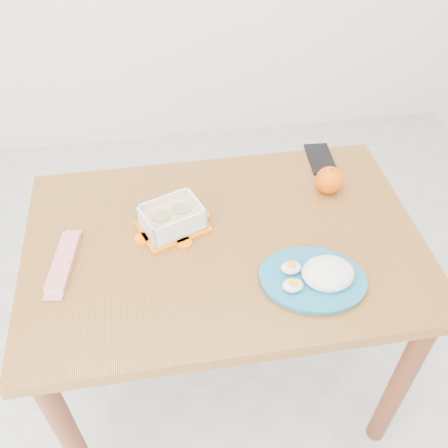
{
  "coord_description": "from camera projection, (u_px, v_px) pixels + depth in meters",
  "views": [
    {
      "loc": [
        0.01,
        -0.8,
        1.75
      ],
      "look_at": [
        0.15,
        0.14,
        0.81
      ],
      "focal_mm": 40.0,
      "sensor_mm": 36.0,
      "label": 1
    }
  ],
  "objects": [
    {
      "name": "ground",
      "position": [
        189.0,
        415.0,
        1.79
      ],
      "size": [
        3.5,
        3.5,
        0.0
      ],
      "primitive_type": "plane",
      "color": "#B7B7B2",
      "rests_on": "ground"
    },
    {
      "name": "smartphone",
      "position": [
        320.0,
        159.0,
        1.63
      ],
      "size": [
        0.09,
        0.16,
        0.01
      ],
      "primitive_type": "cube",
      "rotation": [
        0.0,
        0.0,
        -0.05
      ],
      "color": "black",
      "rests_on": "dining_table"
    },
    {
      "name": "dining_table",
      "position": [
        224.0,
        265.0,
        1.46
      ],
      "size": [
        1.1,
        0.74,
        0.75
      ],
      "rotation": [
        0.0,
        0.0,
        0.01
      ],
      "color": "olive",
      "rests_on": "ground"
    },
    {
      "name": "rice_plate",
      "position": [
        318.0,
        276.0,
        1.26
      ],
      "size": [
        0.33,
        0.33,
        0.07
      ],
      "rotation": [
        0.0,
        0.0,
        -0.26
      ],
      "color": "#19688B",
      "rests_on": "dining_table"
    },
    {
      "name": "food_container",
      "position": [
        172.0,
        219.0,
        1.38
      ],
      "size": [
        0.22,
        0.19,
        0.08
      ],
      "rotation": [
        0.0,
        0.0,
        0.37
      ],
      "color": "#FF6C07",
      "rests_on": "dining_table"
    },
    {
      "name": "candy_bar",
      "position": [
        63.0,
        262.0,
        1.31
      ],
      "size": [
        0.08,
        0.21,
        0.02
      ],
      "primitive_type": "cube",
      "rotation": [
        0.0,
        0.0,
        1.41
      ],
      "color": "red",
      "rests_on": "dining_table"
    },
    {
      "name": "orange_fruit",
      "position": [
        330.0,
        180.0,
        1.49
      ],
      "size": [
        0.08,
        0.08,
        0.08
      ],
      "primitive_type": "sphere",
      "color": "orange",
      "rests_on": "dining_table"
    }
  ]
}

